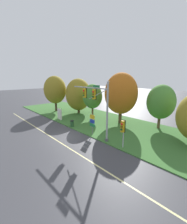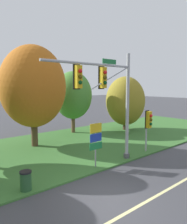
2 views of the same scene
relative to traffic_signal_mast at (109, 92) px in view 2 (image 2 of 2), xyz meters
name	(u,v)px [view 2 (image 2 of 2)]	position (x,y,z in m)	size (l,w,h in m)	color
ground_plane	(110,199)	(-2.86, -3.00, -4.56)	(160.00, 160.00, 0.00)	#3D3D42
lane_stripe	(131,210)	(-2.86, -4.20, -4.56)	(36.00, 0.16, 0.01)	beige
grass_verge	(30,154)	(-2.86, 5.25, -4.51)	(48.00, 11.50, 0.10)	#386B2D
traffic_signal_mast	(109,92)	(0.00, 0.00, 0.00)	(6.42, 0.49, 6.93)	#9EA0A5
pedestrian_signal_near_kerb	(148,122)	(3.99, -0.07, -2.24)	(0.46, 0.55, 3.08)	#9EA0A5
route_sign_post	(96,139)	(-0.97, 0.11, -2.76)	(0.97, 0.08, 2.71)	slate
tree_mid_verge	(33,87)	(-1.71, 6.85, 0.33)	(5.18, 5.18, 8.05)	#4C3823
tree_tall_centre	(73,95)	(3.68, 9.08, -0.58)	(3.93, 3.93, 6.35)	brown
tree_right_far	(125,101)	(8.89, 6.51, -1.26)	(4.28, 4.28, 5.88)	#423021
trash_bin	(26,181)	(-5.42, -0.03, -3.99)	(0.56, 0.56, 0.93)	#234C28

